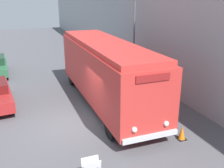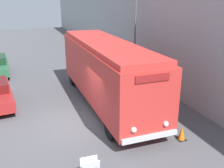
# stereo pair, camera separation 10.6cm
# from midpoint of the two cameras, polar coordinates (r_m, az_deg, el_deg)

# --- Properties ---
(ground_plane) EXTENTS (80.00, 80.00, 0.00)m
(ground_plane) POSITION_cam_midpoint_polar(r_m,az_deg,el_deg) (12.80, -8.26, -8.69)
(ground_plane) COLOR #56565B
(building_wall_right) EXTENTS (0.30, 60.00, 8.48)m
(building_wall_right) POSITION_cam_midpoint_polar(r_m,az_deg,el_deg) (22.97, 1.91, 14.75)
(building_wall_right) COLOR #9EA3A8
(building_wall_right) RESTS_ON ground_plane
(vintage_bus) EXTENTS (2.53, 10.52, 3.52)m
(vintage_bus) POSITION_cam_midpoint_polar(r_m,az_deg,el_deg) (14.44, -1.64, 3.17)
(vintage_bus) COLOR black
(vintage_bus) RESTS_ON ground_plane
(streetlamp) EXTENTS (0.36, 0.36, 7.50)m
(streetlamp) POSITION_cam_midpoint_polar(r_m,az_deg,el_deg) (18.30, 4.78, 15.27)
(streetlamp) COLOR #595E60
(streetlamp) RESTS_ON ground_plane
(traffic_cone) EXTENTS (0.36, 0.36, 0.62)m
(traffic_cone) POSITION_cam_midpoint_polar(r_m,az_deg,el_deg) (11.71, 14.72, -10.25)
(traffic_cone) COLOR black
(traffic_cone) RESTS_ON ground_plane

